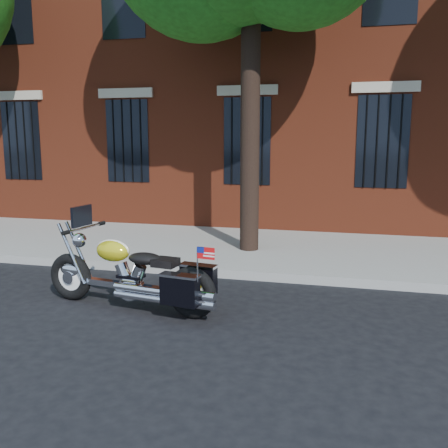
# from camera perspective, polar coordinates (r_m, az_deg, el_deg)

# --- Properties ---
(ground) EXTENTS (120.00, 120.00, 0.00)m
(ground) POSITION_cam_1_polar(r_m,az_deg,el_deg) (7.20, -5.72, -8.80)
(ground) COLOR black
(ground) RESTS_ON ground
(curb) EXTENTS (40.00, 0.16, 0.15)m
(curb) POSITION_cam_1_polar(r_m,az_deg,el_deg) (8.43, -2.53, -5.43)
(curb) COLOR gray
(curb) RESTS_ON ground
(sidewalk) EXTENTS (40.00, 3.60, 0.15)m
(sidewalk) POSITION_cam_1_polar(r_m,az_deg,el_deg) (10.19, 0.52, -2.71)
(sidewalk) COLOR gray
(sidewalk) RESTS_ON ground
(building) EXTENTS (26.00, 10.08, 12.00)m
(building) POSITION_cam_1_polar(r_m,az_deg,el_deg) (17.03, 6.43, 22.40)
(building) COLOR maroon
(building) RESTS_ON ground
(motorcycle) EXTENTS (2.65, 1.01, 1.37)m
(motorcycle) POSITION_cam_1_polar(r_m,az_deg,el_deg) (6.79, -10.00, -5.98)
(motorcycle) COLOR black
(motorcycle) RESTS_ON ground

